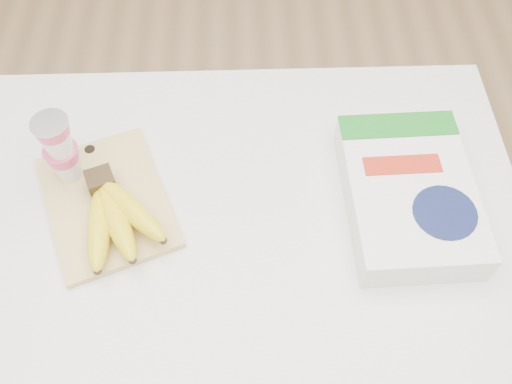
# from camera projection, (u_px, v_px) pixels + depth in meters

# --- Properties ---
(room) EXTENTS (4.00, 4.00, 4.00)m
(room) POSITION_uv_depth(u_px,v_px,m) (144.00, 70.00, 0.67)
(room) COLOR tan
(room) RESTS_ON ground
(table) EXTENTS (1.26, 0.84, 0.94)m
(table) POSITION_uv_depth(u_px,v_px,m) (203.00, 333.00, 1.40)
(table) COLOR white
(table) RESTS_ON ground
(cutting_board) EXTENTS (0.30, 0.34, 0.01)m
(cutting_board) POSITION_uv_depth(u_px,v_px,m) (107.00, 201.00, 1.04)
(cutting_board) COLOR #DBBD78
(cutting_board) RESTS_ON table
(bananas) EXTENTS (0.17, 0.22, 0.07)m
(bananas) POSITION_uv_depth(u_px,v_px,m) (115.00, 216.00, 0.99)
(bananas) COLOR #382816
(bananas) RESTS_ON cutting_board
(yogurt_stack) EXTENTS (0.07, 0.07, 0.15)m
(yogurt_stack) POSITION_uv_depth(u_px,v_px,m) (60.00, 148.00, 1.00)
(yogurt_stack) COLOR white
(yogurt_stack) RESTS_ON cutting_board
(cereal_box) EXTENTS (0.23, 0.33, 0.07)m
(cereal_box) POSITION_uv_depth(u_px,v_px,m) (409.00, 194.00, 1.02)
(cereal_box) COLOR white
(cereal_box) RESTS_ON table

